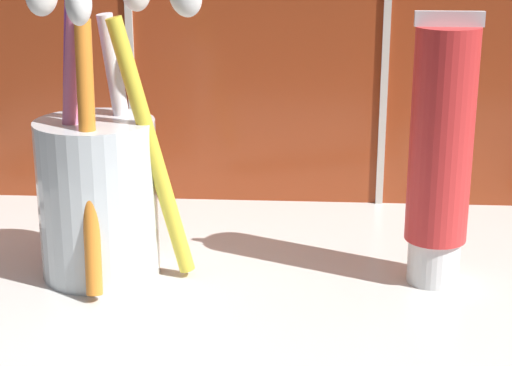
% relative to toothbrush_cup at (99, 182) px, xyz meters
% --- Properties ---
extents(sink_counter, '(0.71, 0.36, 0.02)m').
position_rel_toothbrush_cup_xyz_m(sink_counter, '(0.15, -0.04, -0.06)').
color(sink_counter, silver).
rests_on(sink_counter, ground).
extents(toothbrush_cup, '(0.11, 0.12, 0.18)m').
position_rel_toothbrush_cup_xyz_m(toothbrush_cup, '(0.00, 0.00, 0.00)').
color(toothbrush_cup, silver).
rests_on(toothbrush_cup, sink_counter).
extents(toothpaste_tube, '(0.04, 0.03, 0.15)m').
position_rel_toothbrush_cup_xyz_m(toothpaste_tube, '(0.19, -0.00, 0.02)').
color(toothpaste_tube, white).
rests_on(toothpaste_tube, sink_counter).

